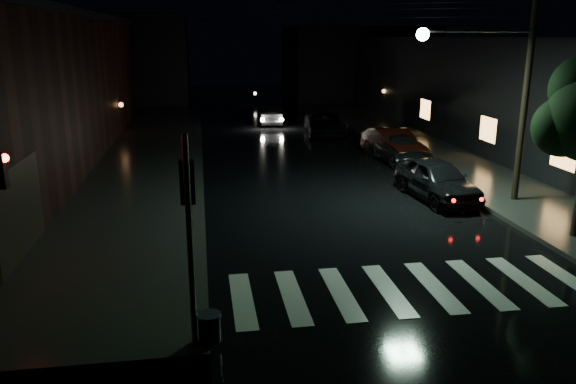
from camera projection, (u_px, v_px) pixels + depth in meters
name	position (u px, v px, depth m)	size (l,w,h in m)	color
ground	(296.00, 306.00, 13.01)	(120.00, 120.00, 0.00)	black
sidewalk_left	(137.00, 172.00, 25.57)	(6.00, 44.00, 0.15)	#282826
sidewalk_right	(447.00, 161.00, 27.80)	(4.00, 44.00, 0.15)	#282826
building_right	(538.00, 92.00, 31.86)	(10.00, 40.00, 6.00)	black
building_far_left	(113.00, 59.00, 53.29)	(14.00, 10.00, 8.00)	black
building_far_right	(358.00, 62.00, 56.98)	(14.00, 10.00, 7.00)	black
crosswalk	(411.00, 288.00, 13.92)	(9.00, 3.00, 0.01)	beige
signal_pole_corner	(200.00, 276.00, 10.88)	(0.68, 0.61, 4.20)	slate
signal_red_facade	(2.00, 169.00, 13.11)	(0.54, 0.28, 0.85)	slate
utility_pole	(510.00, 79.00, 19.75)	(4.92, 0.44, 8.00)	black
parked_car_a	(437.00, 180.00, 21.36)	(1.82, 4.52, 1.54)	black
parked_car_b	(394.00, 145.00, 28.21)	(1.64, 4.71, 1.55)	black
parked_car_c	(399.00, 149.00, 27.62)	(1.92, 4.73, 1.37)	black
parked_car_d	(325.00, 123.00, 35.71)	(2.29, 4.97, 1.38)	black
oncoming_car	(272.00, 114.00, 39.83)	(1.48, 4.24, 1.40)	black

